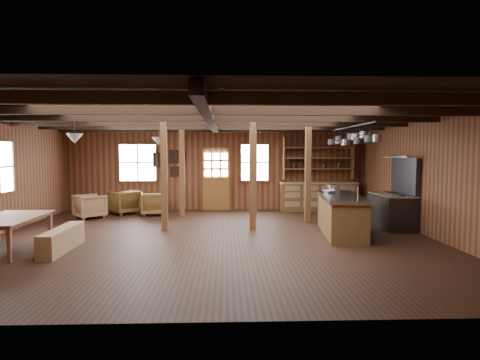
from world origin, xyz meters
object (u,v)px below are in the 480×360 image
object	(u,v)px
armchair_b	(154,204)
armchair_c	(90,206)
dining_table	(11,234)
armchair_a	(124,202)
commercial_range	(394,204)
kitchen_island	(341,214)

from	to	relation	value
armchair_b	armchair_c	world-z (taller)	armchair_b
dining_table	armchair_c	xyz separation A→B (m)	(0.22, 3.95, 0.01)
dining_table	armchair_c	bearing A→B (deg)	-4.68
armchair_a	armchair_c	distance (m)	1.15
commercial_range	armchair_c	world-z (taller)	commercial_range
commercial_range	armchair_c	bearing A→B (deg)	167.74
armchair_c	commercial_range	bearing A→B (deg)	-143.23
dining_table	armchair_b	xyz separation A→B (m)	(1.99, 4.48, 0.02)
kitchen_island	armchair_b	distance (m)	5.84
commercial_range	armchair_c	size ratio (longest dim) A/B	2.39
armchair_b	armchair_c	distance (m)	1.85
kitchen_island	armchair_a	xyz separation A→B (m)	(-5.94, 3.39, -0.11)
armchair_a	dining_table	bearing A→B (deg)	34.74
kitchen_island	armchair_c	distance (m)	7.21
kitchen_island	armchair_b	size ratio (longest dim) A/B	3.30
armchair_b	armchair_a	bearing A→B (deg)	-28.55
commercial_range	dining_table	world-z (taller)	commercial_range
kitchen_island	armchair_b	world-z (taller)	kitchen_island
armchair_a	armchair_b	distance (m)	1.03
kitchen_island	dining_table	world-z (taller)	kitchen_island
dining_table	armchair_b	world-z (taller)	armchair_b
armchair_c	kitchen_island	bearing A→B (deg)	-151.70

